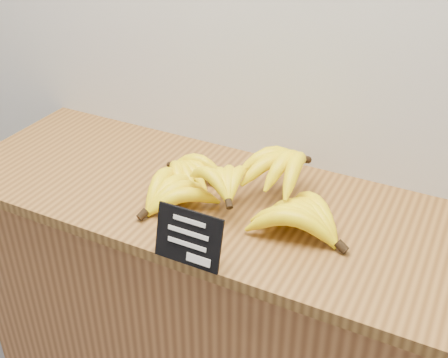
# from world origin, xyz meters

# --- Properties ---
(counter) EXTENTS (1.46, 0.50, 0.90)m
(counter) POSITION_xyz_m (0.19, 2.75, 0.45)
(counter) COLOR #965D30
(counter) RESTS_ON ground
(counter_top) EXTENTS (1.54, 0.54, 0.03)m
(counter_top) POSITION_xyz_m (0.19, 2.75, 0.92)
(counter_top) COLOR brown
(counter_top) RESTS_ON counter
(chalkboard_sign) EXTENTS (0.16, 0.04, 0.12)m
(chalkboard_sign) POSITION_xyz_m (0.21, 2.49, 0.99)
(chalkboard_sign) COLOR black
(chalkboard_sign) RESTS_ON counter_top
(banana_pile) EXTENTS (0.57, 0.36, 0.13)m
(banana_pile) POSITION_xyz_m (0.22, 2.73, 0.98)
(banana_pile) COLOR #FFEE0A
(banana_pile) RESTS_ON counter_top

